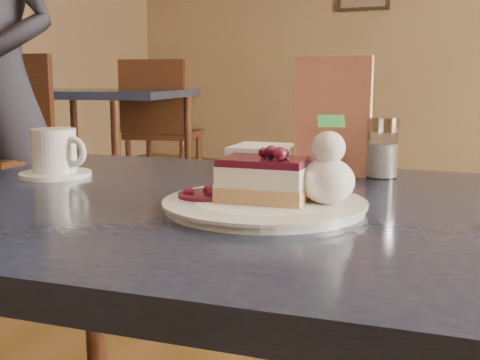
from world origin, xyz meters
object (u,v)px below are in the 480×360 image
at_px(dessert_plate, 265,205).
at_px(cheesecake_slice, 265,180).
at_px(main_table, 274,255).
at_px(coffee_set, 56,155).
at_px(bg_table_far_left, 95,212).

xyz_separation_m(dessert_plate, cheesecake_slice, (0.00, 0.00, 0.03)).
relative_size(main_table, coffee_set, 9.30).
bearing_deg(main_table, dessert_plate, -90.00).
relative_size(coffee_set, bg_table_far_left, 0.07).
distance_m(main_table, bg_table_far_left, 2.94).
relative_size(dessert_plate, coffee_set, 1.96).
height_order(main_table, dessert_plate, dessert_plate).
relative_size(dessert_plate, bg_table_far_left, 0.13).
bearing_deg(cheesecake_slice, main_table, 90.00).
bearing_deg(dessert_plate, bg_table_far_left, 135.15).
distance_m(coffee_set, bg_table_far_left, 2.66).
bearing_deg(main_table, coffee_set, 168.20).
bearing_deg(coffee_set, cheesecake_slice, -10.17).
distance_m(dessert_plate, coffee_set, 0.44).
distance_m(main_table, coffee_set, 0.44).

